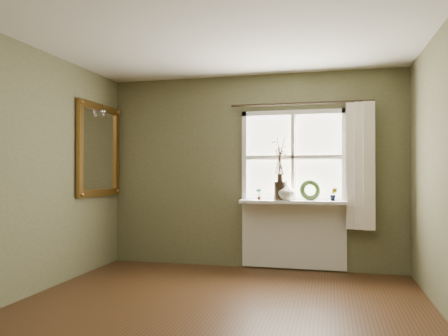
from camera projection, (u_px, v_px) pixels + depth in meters
name	position (u px, v px, depth m)	size (l,w,h in m)	color
floor	(206.00, 323.00, 3.70)	(4.50, 4.50, 0.00)	#392211
ceiling	(206.00, 18.00, 3.72)	(4.50, 4.50, 0.00)	silver
wall_back	(253.00, 171.00, 5.94)	(4.00, 0.10, 2.60)	brown
wall_left	(2.00, 170.00, 4.20)	(0.10, 4.50, 2.60)	brown
wall_front	(18.00, 167.00, 1.47)	(4.00, 0.10, 2.60)	brown
window_frame	(293.00, 157.00, 5.75)	(1.36, 0.06, 1.24)	silver
window_sill	(292.00, 202.00, 5.63)	(1.36, 0.26, 0.04)	silver
window_apron	(293.00, 235.00, 5.74)	(1.36, 0.04, 0.88)	silver
dark_jug	(280.00, 191.00, 5.67)	(0.17, 0.17, 0.24)	black
cream_vase	(286.00, 191.00, 5.66)	(0.24, 0.24, 0.25)	beige
wreath	(310.00, 192.00, 5.62)	(0.27, 0.27, 0.07)	#2B3F1C
potted_plant_left	(259.00, 194.00, 5.74)	(0.08, 0.06, 0.15)	#2B3F1C
potted_plant_right	(334.00, 194.00, 5.51)	(0.09, 0.08, 0.17)	#2B3F1C
curtain	(360.00, 166.00, 5.45)	(0.36, 0.12, 1.59)	silver
curtain_rod	(300.00, 103.00, 5.67)	(0.03, 0.03, 1.84)	black
gilt_mirror	(99.00, 150.00, 5.80)	(0.10, 1.02, 1.22)	white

